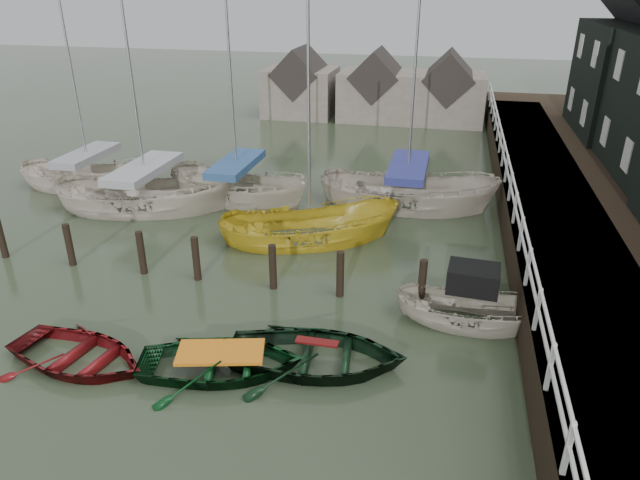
% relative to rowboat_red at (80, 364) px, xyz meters
% --- Properties ---
extents(ground, '(120.00, 120.00, 0.00)m').
position_rel_rowboat_red_xyz_m(ground, '(2.21, 1.52, 0.00)').
color(ground, '#2F3A25').
rests_on(ground, ground).
extents(pier, '(3.04, 32.00, 2.70)m').
position_rel_rowboat_red_xyz_m(pier, '(11.69, 11.52, 0.71)').
color(pier, black).
rests_on(pier, ground).
extents(mooring_pilings, '(13.72, 0.22, 1.80)m').
position_rel_rowboat_red_xyz_m(mooring_pilings, '(1.09, 4.52, 0.50)').
color(mooring_pilings, black).
rests_on(mooring_pilings, ground).
extents(far_sheds, '(14.00, 4.08, 4.39)m').
position_rel_rowboat_red_xyz_m(far_sheds, '(3.04, 27.52, 1.86)').
color(far_sheds, '#665B51').
rests_on(far_sheds, ground).
extents(rowboat_red, '(4.01, 3.18, 0.75)m').
position_rel_rowboat_red_xyz_m(rowboat_red, '(0.00, 0.00, 0.00)').
color(rowboat_red, '#5D0D0F').
rests_on(rowboat_red, ground).
extents(rowboat_green, '(4.36, 3.58, 0.79)m').
position_rel_rowboat_red_xyz_m(rowboat_green, '(3.41, 0.49, 0.00)').
color(rowboat_green, black).
rests_on(rowboat_green, ground).
extents(rowboat_dkgreen, '(4.51, 3.44, 0.87)m').
position_rel_rowboat_red_xyz_m(rowboat_dkgreen, '(5.52, 1.20, 0.00)').
color(rowboat_dkgreen, black).
rests_on(rowboat_dkgreen, ground).
extents(motorboat, '(4.01, 1.74, 2.35)m').
position_rel_rowboat_red_xyz_m(motorboat, '(9.01, 3.86, 0.11)').
color(motorboat, '#BBB3A0').
rests_on(motorboat, ground).
extents(sailboat_a, '(7.64, 4.26, 11.72)m').
position_rel_rowboat_red_xyz_m(sailboat_a, '(-3.32, 9.53, 0.06)').
color(sailboat_a, beige).
rests_on(sailboat_a, ground).
extents(sailboat_b, '(7.04, 4.19, 10.81)m').
position_rel_rowboat_red_xyz_m(sailboat_b, '(-0.21, 11.30, 0.06)').
color(sailboat_b, beige).
rests_on(sailboat_b, ground).
extents(sailboat_c, '(6.69, 4.47, 10.25)m').
position_rel_rowboat_red_xyz_m(sailboat_c, '(3.63, 8.09, 0.01)').
color(sailboat_c, gold).
rests_on(sailboat_c, ground).
extents(sailboat_d, '(7.19, 2.87, 12.60)m').
position_rel_rowboat_red_xyz_m(sailboat_d, '(6.62, 12.11, 0.06)').
color(sailboat_d, '#B9AE9E').
rests_on(sailboat_d, ground).
extents(sailboat_e, '(6.44, 2.84, 10.61)m').
position_rel_rowboat_red_xyz_m(sailboat_e, '(-7.01, 11.29, 0.06)').
color(sailboat_e, beige).
rests_on(sailboat_e, ground).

